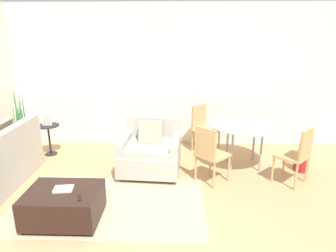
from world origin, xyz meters
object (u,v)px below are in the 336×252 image
object	(u,v)px
dining_chair_far_left	(203,125)
potted_plant	(22,137)
picture_frame	(47,121)
potted_plant_small	(302,157)
book_stack	(63,189)
ottoman	(64,204)
armchair	(150,152)
tv_remote_primary	(79,197)
side_table	(49,134)
dining_chair_near_left	(209,151)
dining_chair_near_right	(298,152)
dining_table	(245,128)

from	to	relation	value
dining_chair_far_left	potted_plant	bearing A→B (deg)	-175.05
potted_plant	picture_frame	world-z (taller)	potted_plant
potted_plant	potted_plant_small	world-z (taller)	potted_plant
book_stack	dining_chair_far_left	distance (m)	2.96
ottoman	picture_frame	bearing A→B (deg)	116.50
armchair	dining_chair_far_left	xyz separation A→B (m)	(0.92, 0.93, 0.18)
book_stack	picture_frame	size ratio (longest dim) A/B	1.32
tv_remote_primary	side_table	world-z (taller)	side_table
dining_chair_near_left	dining_chair_near_right	world-z (taller)	same
picture_frame	dining_chair_near_right	bearing A→B (deg)	-13.76
book_stack	potted_plant_small	xyz separation A→B (m)	(3.43, 1.47, -0.18)
armchair	book_stack	bearing A→B (deg)	-123.79
tv_remote_primary	potted_plant_small	bearing A→B (deg)	27.30
ottoman	dining_chair_near_left	size ratio (longest dim) A/B	0.97
armchair	dining_table	xyz separation A→B (m)	(1.57, 0.27, 0.34)
ottoman	dining_chair_far_left	bearing A→B (deg)	51.52
ottoman	dining_chair_far_left	world-z (taller)	dining_chair_far_left
dining_chair_near_left	tv_remote_primary	bearing A→B (deg)	-143.68
potted_plant_small	tv_remote_primary	bearing A→B (deg)	-152.70
armchair	dining_chair_far_left	bearing A→B (deg)	45.29
dining_chair_near_left	dining_table	bearing A→B (deg)	45.00
book_stack	tv_remote_primary	xyz separation A→B (m)	(0.25, -0.17, -0.01)
dining_chair_near_left	potted_plant_small	xyz separation A→B (m)	(1.58, 0.47, -0.28)
side_table	dining_chair_near_right	world-z (taller)	dining_chair_near_right
book_stack	dining_chair_near_right	world-z (taller)	dining_chair_near_right
dining_table	dining_chair_far_left	world-z (taller)	dining_chair_far_left
picture_frame	dining_chair_near_right	size ratio (longest dim) A/B	0.20
armchair	book_stack	distance (m)	1.66
side_table	dining_table	xyz separation A→B (m)	(3.53, -0.37, 0.27)
dining_table	dining_chair_far_left	distance (m)	0.94
tv_remote_primary	potted_plant_small	distance (m)	3.58
side_table	potted_plant_small	size ratio (longest dim) A/B	0.76
ottoman	dining_chair_near_left	distance (m)	2.14
picture_frame	dining_table	xyz separation A→B (m)	(3.53, -0.37, 0.01)
ottoman	dining_chair_near_left	bearing A→B (deg)	28.90
armchair	potted_plant_small	xyz separation A→B (m)	(2.50, 0.09, -0.10)
tv_remote_primary	potted_plant	world-z (taller)	potted_plant
tv_remote_primary	potted_plant	distance (m)	2.82
armchair	dining_chair_near_left	bearing A→B (deg)	-22.42
dining_table	dining_chair_far_left	size ratio (longest dim) A/B	1.34
book_stack	potted_plant_small	bearing A→B (deg)	23.23
side_table	armchair	bearing A→B (deg)	-18.26
picture_frame	tv_remote_primary	bearing A→B (deg)	-59.87
picture_frame	dining_chair_near_left	xyz separation A→B (m)	(2.87, -1.02, -0.15)
armchair	side_table	xyz separation A→B (m)	(-1.95, 0.64, 0.07)
ottoman	side_table	distance (m)	2.29
dining_table	potted_plant_small	xyz separation A→B (m)	(0.93, -0.18, -0.44)
potted_plant_small	side_table	bearing A→B (deg)	172.91
dining_table	dining_chair_near_right	bearing A→B (deg)	-45.00
potted_plant	picture_frame	bearing A→B (deg)	0.95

